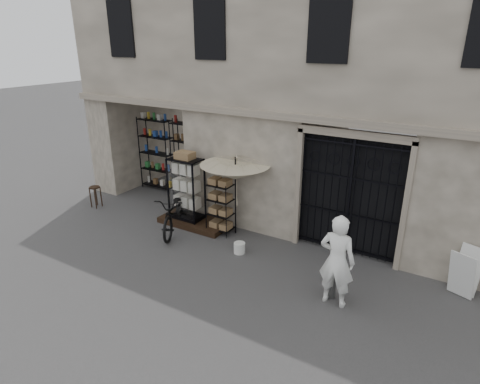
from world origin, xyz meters
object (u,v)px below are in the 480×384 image
Objects in this scene: wire_rack at (221,208)px; bicycle at (176,230)px; display_cabinet at (186,192)px; steel_bollard at (333,281)px; white_bucket at (239,248)px; shopkeeper at (333,302)px; market_umbrella at (235,168)px; easel_sign at (465,273)px; wooden_stool at (96,196)px.

wire_rack reaches higher than bicycle.
display_cabinet reaches higher than bicycle.
wire_rack is at bearing 159.72° from steel_bollard.
white_bucket is at bearing -28.52° from bicycle.
wire_rack reaches higher than shopkeeper.
white_bucket is at bearing -53.54° from market_umbrella.
display_cabinet is 1.00× the size of shopkeeper.
bicycle is at bearing -10.45° from shopkeeper.
bicycle is at bearing 175.53° from white_bucket.
market_umbrella is 9.22× the size of white_bucket.
wire_rack is 5.82m from easel_sign.
display_cabinet is 4.94m from steel_bollard.
wooden_stool is at bearing -156.94° from wire_rack.
wooden_stool is at bearing -165.17° from display_cabinet.
steel_bollard is at bearing -59.32° from shopkeeper.
wire_rack reaches higher than easel_sign.
display_cabinet is at bearing 9.66° from wooden_stool.
display_cabinet is 1.30× the size of wire_rack.
white_bucket is 5.35m from wooden_stool.
wire_rack is at bearing 6.69° from wooden_stool.
bicycle is 2.65× the size of steel_bollard.
bicycle is at bearing -154.77° from market_umbrella.
display_cabinet is at bearing -165.23° from wire_rack.
bicycle is 1.10× the size of shopkeeper.
shopkeeper is at bearing -26.28° from market_umbrella.
wooden_stool is (-4.70, -0.67, -1.50)m from market_umbrella.
bicycle is at bearing -0.53° from wooden_stool.
wire_rack is 2.20× the size of wooden_stool.
bicycle is 4.76m from steel_bollard.
easel_sign is at bearing -0.28° from market_umbrella.
display_cabinet reaches higher than easel_sign.
wire_rack reaches higher than steel_bollard.
wooden_stool is (-3.18, -0.54, -0.59)m from display_cabinet.
display_cabinet is 2.85× the size of wooden_stool.
wooden_stool is at bearing 177.90° from white_bucket.
shopkeeper is at bearing -5.40° from wire_rack.
steel_bollard reaches higher than shopkeeper.
bicycle is (0.04, -0.57, -0.94)m from display_cabinet.
display_cabinet is 0.74× the size of market_umbrella.
steel_bollard is at bearing -10.77° from display_cabinet.
easel_sign is at bearing 9.92° from white_bucket.
market_umbrella is 3.87× the size of wooden_stool.
bicycle reaches higher than wooden_stool.
steel_bollard is 0.77× the size of easel_sign.
easel_sign is at bearing 17.71° from wire_rack.
market_umbrella reaches higher than shopkeeper.
market_umbrella is at bearing 155.15° from steel_bollard.
easel_sign is at bearing 3.64° from wooden_stool.
steel_bollard is at bearing -33.48° from bicycle.
easel_sign is at bearing 32.76° from steel_bollard.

